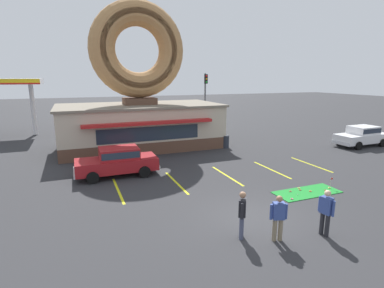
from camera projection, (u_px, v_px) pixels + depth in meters
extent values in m
plane|color=#2D2D30|center=(253.00, 218.00, 11.70)|extent=(160.00, 160.00, 0.00)
cube|color=brown|center=(141.00, 141.00, 23.80)|extent=(12.00, 6.00, 0.90)
cube|color=beige|center=(140.00, 121.00, 23.46)|extent=(12.00, 6.00, 2.30)
cube|color=slate|center=(140.00, 105.00, 23.19)|extent=(12.30, 6.30, 0.16)
cube|color=#B21E1E|center=(151.00, 123.00, 20.40)|extent=(9.00, 0.60, 0.20)
cube|color=#232D3D|center=(150.00, 134.00, 20.83)|extent=(7.20, 0.03, 1.00)
cube|color=brown|center=(140.00, 101.00, 23.12)|extent=(2.40, 1.80, 0.50)
torus|color=#B27F4C|center=(138.00, 50.00, 22.29)|extent=(7.10, 1.90, 7.10)
torus|color=#936038|center=(139.00, 49.00, 21.90)|extent=(6.24, 1.05, 6.24)
cube|color=#1E842D|center=(307.00, 192.00, 14.33)|extent=(3.25, 1.32, 0.03)
torus|color=#D8667F|center=(292.00, 199.00, 13.46)|extent=(0.13, 0.13, 0.04)
torus|color=#E5C666|center=(329.00, 188.00, 14.80)|extent=(0.13, 0.13, 0.04)
torus|color=#A5724C|center=(300.00, 190.00, 14.54)|extent=(0.13, 0.13, 0.04)
torus|color=brown|center=(325.00, 190.00, 14.48)|extent=(0.13, 0.13, 0.04)
torus|color=#D17F47|center=(310.00, 191.00, 14.37)|extent=(0.13, 0.13, 0.04)
torus|color=#E5C666|center=(299.00, 188.00, 14.78)|extent=(0.13, 0.13, 0.04)
torus|color=#A5724C|center=(290.00, 191.00, 14.37)|extent=(0.13, 0.13, 0.04)
sphere|color=white|center=(298.00, 195.00, 13.95)|extent=(0.04, 0.04, 0.04)
cylinder|color=silver|center=(330.00, 183.00, 14.71)|extent=(0.01, 0.01, 0.55)
cube|color=red|center=(332.00, 179.00, 14.68)|extent=(0.12, 0.01, 0.08)
cube|color=maroon|center=(117.00, 164.00, 16.68)|extent=(4.41, 1.80, 0.68)
cube|color=maroon|center=(119.00, 153.00, 16.59)|extent=(2.11, 1.58, 0.60)
cube|color=#232D3D|center=(119.00, 153.00, 16.59)|extent=(2.03, 1.60, 0.36)
cube|color=silver|center=(74.00, 173.00, 15.94)|extent=(0.11, 1.67, 0.24)
cube|color=silver|center=(156.00, 164.00, 17.52)|extent=(0.11, 1.67, 0.24)
cylinder|color=black|center=(93.00, 178.00, 15.47)|extent=(0.64, 0.23, 0.64)
cylinder|color=black|center=(91.00, 168.00, 17.07)|extent=(0.64, 0.23, 0.64)
cylinder|color=black|center=(145.00, 172.00, 16.44)|extent=(0.64, 0.23, 0.64)
cylinder|color=black|center=(138.00, 163.00, 18.04)|extent=(0.64, 0.23, 0.64)
cube|color=silver|center=(361.00, 138.00, 23.96)|extent=(4.44, 1.87, 0.68)
cube|color=silver|center=(363.00, 130.00, 23.88)|extent=(2.14, 1.61, 0.60)
cube|color=#232D3D|center=(363.00, 130.00, 23.88)|extent=(2.06, 1.64, 0.36)
cube|color=silver|center=(341.00, 143.00, 23.15)|extent=(0.14, 1.67, 0.24)
cube|color=silver|center=(379.00, 139.00, 24.88)|extent=(0.14, 1.67, 0.24)
cylinder|color=black|center=(358.00, 146.00, 22.72)|extent=(0.65, 0.24, 0.64)
cylinder|color=black|center=(339.00, 141.00, 24.30)|extent=(0.65, 0.24, 0.64)
cylinder|color=black|center=(382.00, 143.00, 23.78)|extent=(0.65, 0.24, 0.64)
cylinder|color=black|center=(362.00, 139.00, 25.35)|extent=(0.65, 0.24, 0.64)
cylinder|color=#7F7056|center=(275.00, 230.00, 10.03)|extent=(0.15, 0.15, 0.79)
cylinder|color=#7F7056|center=(280.00, 230.00, 10.05)|extent=(0.15, 0.15, 0.79)
cube|color=#33478C|center=(279.00, 211.00, 9.89)|extent=(0.44, 0.35, 0.58)
cylinder|color=#33478C|center=(271.00, 212.00, 9.88)|extent=(0.10, 0.10, 0.53)
cylinder|color=#33478C|center=(286.00, 211.00, 9.91)|extent=(0.10, 0.10, 0.53)
sphere|color=#9E7051|center=(280.00, 199.00, 9.80)|extent=(0.21, 0.21, 0.21)
cylinder|color=#474C66|center=(242.00, 225.00, 10.30)|extent=(0.15, 0.15, 0.82)
cylinder|color=#474C66|center=(241.00, 228.00, 10.11)|extent=(0.15, 0.15, 0.82)
cube|color=black|center=(242.00, 207.00, 10.05)|extent=(0.41, 0.45, 0.60)
cylinder|color=black|center=(242.00, 205.00, 10.30)|extent=(0.10, 0.10, 0.55)
cylinder|color=black|center=(242.00, 211.00, 9.82)|extent=(0.10, 0.10, 0.55)
sphere|color=#9E7051|center=(243.00, 195.00, 9.96)|extent=(0.22, 0.22, 0.22)
cylinder|color=#232328|center=(327.00, 226.00, 10.29)|extent=(0.15, 0.15, 0.82)
cylinder|color=#232328|center=(322.00, 223.00, 10.45)|extent=(0.15, 0.15, 0.82)
cube|color=#33478C|center=(326.00, 205.00, 10.22)|extent=(0.32, 0.42, 0.60)
cylinder|color=#33478C|center=(333.00, 209.00, 10.02)|extent=(0.10, 0.10, 0.55)
cylinder|color=#33478C|center=(320.00, 204.00, 10.42)|extent=(0.10, 0.10, 0.55)
sphere|color=beige|center=(328.00, 193.00, 10.12)|extent=(0.22, 0.22, 0.22)
cylinder|color=#232833|center=(225.00, 142.00, 23.39)|extent=(0.56, 0.56, 0.95)
torus|color=black|center=(226.00, 136.00, 23.29)|extent=(0.57, 0.57, 0.05)
cylinder|color=#595B60|center=(205.00, 103.00, 30.24)|extent=(0.16, 0.16, 5.80)
cube|color=black|center=(206.00, 79.00, 29.57)|extent=(0.28, 0.24, 0.90)
sphere|color=red|center=(207.00, 76.00, 29.40)|extent=(0.18, 0.18, 0.18)
sphere|color=orange|center=(207.00, 79.00, 29.46)|extent=(0.18, 0.18, 0.18)
sphere|color=green|center=(206.00, 82.00, 29.53)|extent=(0.18, 0.18, 0.18)
cylinder|color=silver|center=(33.00, 110.00, 28.37)|extent=(0.40, 0.40, 4.80)
cube|color=yellow|center=(118.00, 190.00, 14.61)|extent=(0.12, 3.60, 0.01)
cube|color=yellow|center=(176.00, 182.00, 15.70)|extent=(0.12, 3.60, 0.01)
cube|color=yellow|center=(227.00, 176.00, 16.79)|extent=(0.12, 3.60, 0.01)
cube|color=yellow|center=(271.00, 170.00, 17.88)|extent=(0.12, 3.60, 0.01)
cube|color=yellow|center=(311.00, 164.00, 18.96)|extent=(0.12, 3.60, 0.01)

